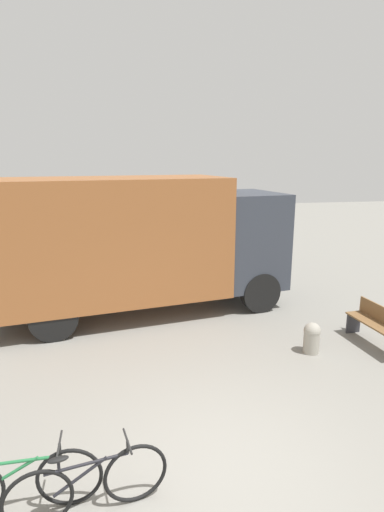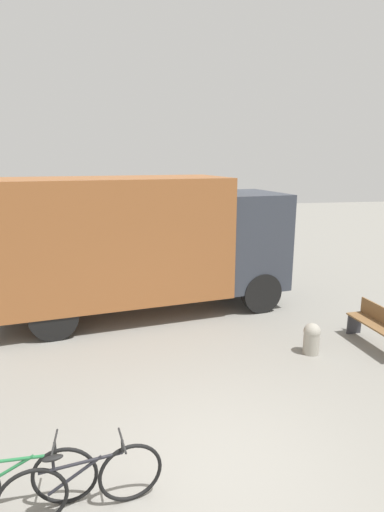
% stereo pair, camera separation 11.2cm
% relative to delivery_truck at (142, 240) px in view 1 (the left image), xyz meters
% --- Properties ---
extents(ground_plane, '(60.00, 60.00, 0.00)m').
position_rel_delivery_truck_xyz_m(ground_plane, '(0.65, -5.69, -1.92)').
color(ground_plane, gray).
extents(delivery_truck, '(7.55, 3.42, 3.47)m').
position_rel_delivery_truck_xyz_m(delivery_truck, '(0.00, 0.00, 0.00)').
color(delivery_truck, '#99592D').
rests_on(delivery_truck, ground).
extents(park_bench, '(0.52, 1.61, 0.85)m').
position_rel_delivery_truck_xyz_m(park_bench, '(4.79, -2.94, -1.44)').
color(park_bench, brown).
rests_on(park_bench, ground).
extents(bicycle_near, '(1.80, 0.44, 0.84)m').
position_rel_delivery_truck_xyz_m(bicycle_near, '(-1.75, -5.94, -1.52)').
color(bicycle_near, black).
rests_on(bicycle_near, ground).
extents(bicycle_middle, '(1.78, 0.49, 0.84)m').
position_rel_delivery_truck_xyz_m(bicycle_middle, '(-1.00, -6.11, -1.52)').
color(bicycle_middle, black).
rests_on(bicycle_middle, ground).
extents(bollard_near_bench, '(0.34, 0.34, 0.65)m').
position_rel_delivery_truck_xyz_m(bollard_near_bench, '(3.26, -2.94, -1.57)').
color(bollard_near_bench, '#9E998C').
rests_on(bollard_near_bench, ground).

